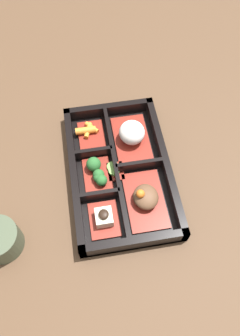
% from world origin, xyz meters
% --- Properties ---
extents(ground_plane, '(3.00, 3.00, 0.00)m').
position_xyz_m(ground_plane, '(0.00, 0.00, 0.00)').
color(ground_plane, '#4C3523').
extents(bento_base, '(0.33, 0.21, 0.01)m').
position_xyz_m(bento_base, '(0.00, 0.00, 0.01)').
color(bento_base, black).
rests_on(bento_base, ground_plane).
extents(bento_rim, '(0.33, 0.21, 0.04)m').
position_xyz_m(bento_rim, '(0.00, -0.00, 0.02)').
color(bento_rim, black).
rests_on(bento_rim, ground_plane).
extents(bowl_rice, '(0.13, 0.08, 0.05)m').
position_xyz_m(bowl_rice, '(-0.08, 0.04, 0.03)').
color(bowl_rice, maroon).
rests_on(bowl_rice, bento_base).
extents(bowl_stew, '(0.13, 0.08, 0.04)m').
position_xyz_m(bowl_stew, '(0.07, 0.04, 0.02)').
color(bowl_stew, maroon).
rests_on(bowl_stew, bento_base).
extents(bowl_carrots, '(0.08, 0.06, 0.02)m').
position_xyz_m(bowl_carrots, '(-0.10, -0.05, 0.02)').
color(bowl_carrots, maroon).
rests_on(bowl_carrots, bento_base).
extents(bowl_greens, '(0.08, 0.06, 0.04)m').
position_xyz_m(bowl_greens, '(-0.00, -0.05, 0.02)').
color(bowl_greens, maroon).
rests_on(bowl_greens, bento_base).
extents(bowl_tofu, '(0.08, 0.06, 0.04)m').
position_xyz_m(bowl_tofu, '(0.10, -0.05, 0.02)').
color(bowl_tofu, maroon).
rests_on(bowl_tofu, bento_base).
extents(bowl_pickles, '(0.04, 0.03, 0.01)m').
position_xyz_m(bowl_pickles, '(-0.00, -0.01, 0.02)').
color(bowl_pickles, maroon).
rests_on(bowl_pickles, bento_base).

